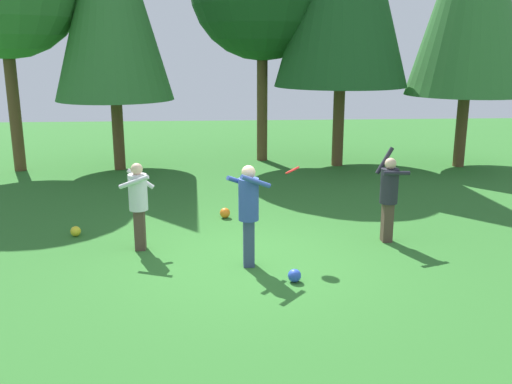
% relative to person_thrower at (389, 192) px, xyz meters
% --- Properties ---
extents(ground_plane, '(40.00, 40.00, 0.00)m').
position_rel_person_thrower_xyz_m(ground_plane, '(-2.63, -0.89, -0.98)').
color(ground_plane, '#2D6B28').
extents(person_thrower, '(0.59, 0.60, 1.81)m').
position_rel_person_thrower_xyz_m(person_thrower, '(0.00, 0.00, 0.00)').
color(person_thrower, '#4C382D').
rests_on(person_thrower, ground_plane).
extents(person_catcher, '(0.76, 0.72, 1.76)m').
position_rel_person_thrower_xyz_m(person_catcher, '(-2.72, -1.09, 0.07)').
color(person_catcher, '#38476B').
rests_on(person_catcher, ground_plane).
extents(person_bystander, '(0.60, 0.56, 1.63)m').
position_rel_person_thrower_xyz_m(person_bystander, '(-4.68, -0.15, -0.01)').
color(person_bystander, '#4C382D').
rests_on(person_bystander, ground_plane).
extents(frisbee, '(0.34, 0.35, 0.15)m').
position_rel_person_thrower_xyz_m(frisbee, '(-1.93, -0.58, 0.58)').
color(frisbee, red).
extents(ball_yellow, '(0.20, 0.20, 0.20)m').
position_rel_person_thrower_xyz_m(ball_yellow, '(-6.07, 0.70, -0.87)').
color(ball_yellow, yellow).
rests_on(ball_yellow, ground_plane).
extents(ball_orange, '(0.23, 0.23, 0.23)m').
position_rel_person_thrower_xyz_m(ball_orange, '(-3.09, 1.75, -0.86)').
color(ball_orange, orange).
rests_on(ball_orange, ground_plane).
extents(ball_blue, '(0.21, 0.21, 0.21)m').
position_rel_person_thrower_xyz_m(ball_blue, '(-2.03, -1.84, -0.87)').
color(ball_blue, blue).
rests_on(ball_blue, ground_plane).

